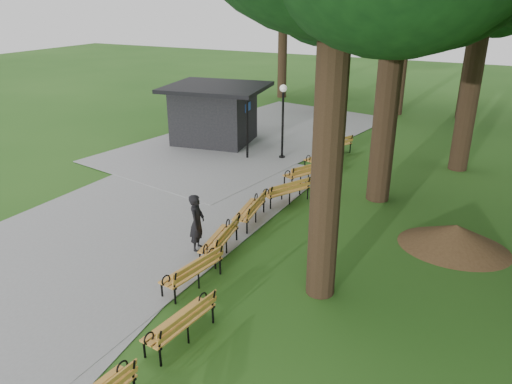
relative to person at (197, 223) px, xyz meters
The scene contains 14 objects.
ground 2.96m from the person, 70.07° to the right, with size 100.00×100.00×0.00m, color #255618.
path 3.16m from the person, behind, with size 12.00×38.00×0.06m, color gray.
person is the anchor object (origin of this frame).
kiosk 11.00m from the person, 118.65° to the left, with size 4.54×3.95×2.85m, color black, non-canonical shape.
lamp_post 9.00m from the person, 98.14° to the left, with size 0.32×0.32×3.27m.
dirt_mound 7.38m from the person, 27.67° to the left, with size 2.63×2.63×0.72m, color #47301C.
bench_2 3.94m from the person, 62.52° to the right, with size 1.90×0.64×0.88m, color orange, non-canonical shape.
bench_3 1.90m from the person, 61.55° to the right, with size 1.90×0.64×0.88m, color orange, non-canonical shape.
bench_4 0.77m from the person, ahead, with size 1.90×0.64×0.88m, color orange, non-canonical shape.
bench_5 2.34m from the person, 77.93° to the left, with size 1.90×0.64×0.88m, color orange, non-canonical shape.
bench_6 4.38m from the person, 78.49° to the left, with size 1.90×0.64×0.88m, color orange, non-canonical shape.
bench_7 6.39m from the person, 83.03° to the left, with size 1.90×0.64×0.88m, color orange, non-canonical shape.
bench_8 8.51m from the person, 85.18° to the left, with size 1.90×0.64×0.88m, color orange, non-canonical shape.
bench_9 10.34m from the person, 86.38° to the left, with size 1.90×0.64×0.88m, color orange, non-canonical shape.
Camera 1 is at (6.03, -7.60, 6.78)m, focal length 34.20 mm.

